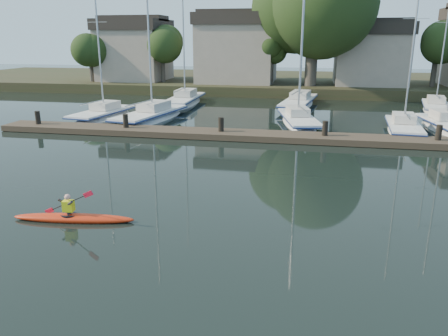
% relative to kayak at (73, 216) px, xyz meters
% --- Properties ---
extents(ground, '(160.00, 160.00, 0.00)m').
position_rel_kayak_xyz_m(ground, '(5.24, -0.96, -0.15)').
color(ground, black).
rests_on(ground, ground).
extents(kayak, '(4.02, 1.03, 1.27)m').
position_rel_kayak_xyz_m(kayak, '(0.00, 0.00, 0.00)').
color(kayak, red).
rests_on(kayak, ground).
extents(dock, '(34.00, 2.00, 1.80)m').
position_rel_kayak_xyz_m(dock, '(5.24, 13.04, 0.05)').
color(dock, '#463528').
rests_on(dock, ground).
extents(sailboat_0, '(3.08, 7.65, 11.79)m').
position_rel_kayak_xyz_m(sailboat_0, '(-7.55, 17.57, -0.35)').
color(sailboat_0, white).
rests_on(sailboat_0, ground).
extents(sailboat_1, '(3.80, 9.28, 14.76)m').
position_rel_kayak_xyz_m(sailboat_1, '(-3.84, 17.59, -0.35)').
color(sailboat_1, white).
rests_on(sailboat_1, ground).
extents(sailboat_2, '(3.68, 8.68, 13.99)m').
position_rel_kayak_xyz_m(sailboat_2, '(6.62, 18.07, -0.33)').
color(sailboat_2, white).
rests_on(sailboat_2, ground).
extents(sailboat_3, '(2.52, 7.44, 11.78)m').
position_rel_kayak_xyz_m(sailboat_3, '(13.18, 16.78, -0.33)').
color(sailboat_3, white).
rests_on(sailboat_3, ground).
extents(sailboat_4, '(3.06, 7.21, 11.87)m').
position_rel_kayak_xyz_m(sailboat_4, '(16.02, 17.97, -0.35)').
color(sailboat_4, white).
rests_on(sailboat_4, ground).
extents(sailboat_5, '(2.38, 9.51, 15.68)m').
position_rel_kayak_xyz_m(sailboat_5, '(-3.69, 25.77, -0.35)').
color(sailboat_5, white).
rests_on(sailboat_5, ground).
extents(sailboat_6, '(3.56, 10.51, 16.39)m').
position_rel_kayak_xyz_m(sailboat_6, '(6.39, 26.52, -0.34)').
color(sailboat_6, white).
rests_on(sailboat_6, ground).
extents(sailboat_7, '(3.23, 7.61, 11.91)m').
position_rel_kayak_xyz_m(sailboat_7, '(17.42, 26.36, -0.33)').
color(sailboat_7, white).
rests_on(sailboat_7, ground).
extents(shore, '(90.00, 25.25, 12.75)m').
position_rel_kayak_xyz_m(shore, '(6.85, 39.33, 3.07)').
color(shore, '#283018').
rests_on(shore, ground).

